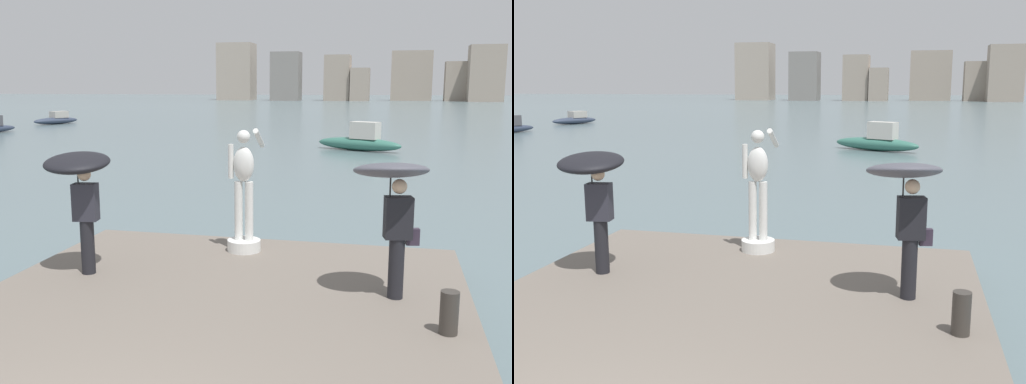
# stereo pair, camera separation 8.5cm
# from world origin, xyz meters

# --- Properties ---
(ground_plane) EXTENTS (400.00, 400.00, 0.00)m
(ground_plane) POSITION_xyz_m (0.00, 40.00, 0.00)
(ground_plane) COLOR slate
(pier) EXTENTS (7.07, 10.86, 0.40)m
(pier) POSITION_xyz_m (0.00, 2.43, 0.20)
(pier) COLOR #70665B
(pier) RESTS_ON ground
(statue_white_figure) EXTENTS (0.62, 0.87, 2.26)m
(statue_white_figure) POSITION_xyz_m (-0.28, 6.96, 1.32)
(statue_white_figure) COLOR white
(statue_white_figure) RESTS_ON pier
(onlooker_left) EXTENTS (1.19, 1.21, 2.01)m
(onlooker_left) POSITION_xyz_m (-2.50, 5.10, 1.96)
(onlooker_left) COLOR black
(onlooker_left) RESTS_ON pier
(onlooker_right) EXTENTS (1.24, 1.26, 2.03)m
(onlooker_right) POSITION_xyz_m (2.37, 5.05, 1.95)
(onlooker_right) COLOR black
(onlooker_right) RESTS_ON pier
(mooring_bollard) EXTENTS (0.23, 0.23, 0.54)m
(mooring_bollard) POSITION_xyz_m (3.09, 3.90, 0.67)
(mooring_bollard) COLOR #38332D
(mooring_bollard) RESTS_ON pier
(boat_near) EXTENTS (2.89, 4.68, 1.16)m
(boat_near) POSITION_xyz_m (-27.73, 45.47, 0.41)
(boat_near) COLOR #2D384C
(boat_near) RESTS_ON ground
(boat_mid) EXTENTS (4.87, 2.93, 1.54)m
(boat_mid) POSITION_xyz_m (0.61, 28.73, 0.52)
(boat_mid) COLOR #336B5B
(boat_mid) RESTS_ON ground
(distant_skyline) EXTENTS (76.75, 11.73, 13.98)m
(distant_skyline) POSITION_xyz_m (-8.46, 142.28, 5.79)
(distant_skyline) COLOR #A89989
(distant_skyline) RESTS_ON ground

